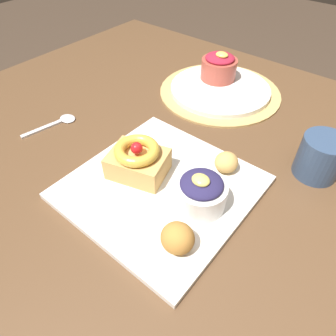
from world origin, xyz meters
TOP-DOWN VIEW (x-y plane):
  - ground_plane at (0.00, 0.00)m, footprint 8.00×8.00m
  - dining_table at (0.00, 0.00)m, footprint 1.49×1.07m
  - woven_placemat at (-0.18, 0.27)m, footprint 0.31×0.31m
  - front_plate at (-0.08, -0.09)m, footprint 0.31×0.31m
  - cake_slice at (-0.13, -0.09)m, footprint 0.12×0.11m
  - berry_ramekin at (-0.00, -0.08)m, footprint 0.09×0.09m
  - fritter_front at (-0.01, 0.02)m, footprint 0.04×0.05m
  - fritter_middle at (0.02, -0.17)m, footprint 0.05×0.05m
  - back_plate at (-0.18, 0.27)m, footprint 0.26×0.26m
  - back_ramekin at (-0.21, 0.31)m, footprint 0.09×0.09m
  - spoon at (-0.40, -0.08)m, footprint 0.05×0.13m
  - coffee_mug at (0.12, 0.14)m, footprint 0.08×0.08m

SIDE VIEW (x-z plane):
  - ground_plane at x=0.00m, z-range 0.00..0.00m
  - dining_table at x=0.00m, z-range 0.28..1.01m
  - woven_placemat at x=-0.18m, z-range 0.73..0.73m
  - spoon at x=-0.40m, z-range 0.73..0.73m
  - front_plate at x=-0.08m, z-range 0.73..0.74m
  - back_plate at x=-0.18m, z-range 0.73..0.75m
  - fritter_front at x=-0.01m, z-range 0.74..0.78m
  - fritter_middle at x=0.02m, z-range 0.74..0.79m
  - coffee_mug at x=0.12m, z-range 0.73..0.81m
  - berry_ramekin at x=0.00m, z-range 0.74..0.81m
  - cake_slice at x=-0.13m, z-range 0.74..0.81m
  - back_ramekin at x=-0.21m, z-range 0.74..0.82m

